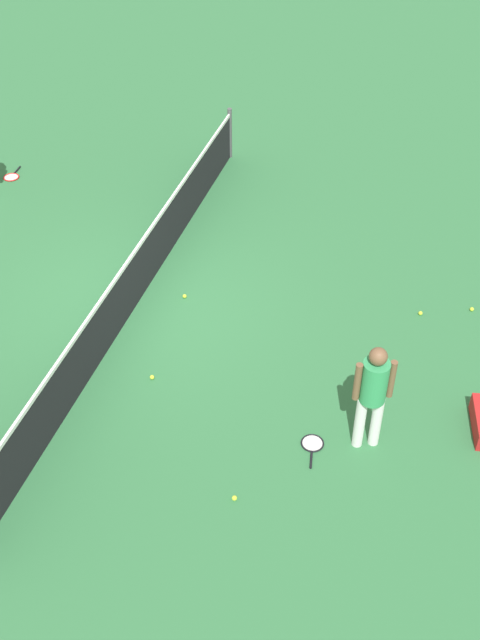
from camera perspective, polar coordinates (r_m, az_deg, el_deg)
ground_plane at (r=12.79m, az=-7.47°, el=1.24°), size 40.00×40.00×0.00m
court_net at (r=12.48m, az=-7.67°, el=3.01°), size 10.09×0.09×1.07m
player_near_side at (r=9.97m, az=9.63°, el=-5.04°), size 0.45×0.51×1.70m
tennis_racket_near_player at (r=10.59m, az=5.27°, el=-9.01°), size 0.60×0.36×0.03m
tennis_racket_far_player at (r=16.57m, az=-16.23°, el=9.98°), size 0.59×0.34×0.03m
tennis_ball_near_player at (r=12.79m, az=-4.05°, el=1.73°), size 0.07×0.07×0.07m
tennis_ball_by_net at (r=12.76m, az=12.97°, el=0.49°), size 0.07×0.07×0.07m
tennis_ball_midcourt at (r=13.04m, az=16.49°, el=0.75°), size 0.07×0.07×0.07m
tennis_ball_baseline at (r=9.99m, az=-0.41°, el=-12.81°), size 0.07×0.07×0.07m
tennis_ball_stray_left at (r=11.45m, az=-6.41°, el=-4.15°), size 0.07×0.07×0.07m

